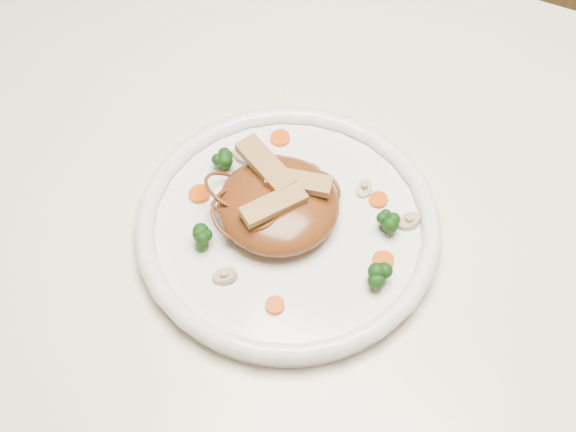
% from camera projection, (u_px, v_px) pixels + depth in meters
% --- Properties ---
extents(ground, '(4.00, 4.00, 0.00)m').
position_uv_depth(ground, '(329.00, 432.00, 1.41)').
color(ground, brown).
rests_on(ground, ground).
extents(table, '(1.20, 0.80, 0.75)m').
position_uv_depth(table, '(353.00, 247.00, 0.88)').
color(table, beige).
rests_on(table, ground).
extents(plate, '(0.34, 0.34, 0.02)m').
position_uv_depth(plate, '(288.00, 228.00, 0.77)').
color(plate, white).
rests_on(plate, table).
extents(noodle_mound, '(0.13, 0.13, 0.04)m').
position_uv_depth(noodle_mound, '(278.00, 205.00, 0.75)').
color(noodle_mound, '#643113').
rests_on(noodle_mound, plate).
extents(chicken_a, '(0.07, 0.03, 0.01)m').
position_uv_depth(chicken_a, '(299.00, 182.00, 0.74)').
color(chicken_a, '#AC8551').
rests_on(chicken_a, noodle_mound).
extents(chicken_b, '(0.08, 0.06, 0.01)m').
position_uv_depth(chicken_b, '(266.00, 165.00, 0.75)').
color(chicken_b, '#AC8551').
rests_on(chicken_b, noodle_mound).
extents(chicken_c, '(0.05, 0.07, 0.01)m').
position_uv_depth(chicken_c, '(274.00, 205.00, 0.72)').
color(chicken_c, '#AC8551').
rests_on(chicken_c, noodle_mound).
extents(broccoli_0, '(0.03, 0.03, 0.03)m').
position_uv_depth(broccoli_0, '(387.00, 219.00, 0.75)').
color(broccoli_0, '#0C390B').
rests_on(broccoli_0, plate).
extents(broccoli_1, '(0.03, 0.03, 0.03)m').
position_uv_depth(broccoli_1, '(224.00, 156.00, 0.79)').
color(broccoli_1, '#0C390B').
rests_on(broccoli_1, plate).
extents(broccoli_2, '(0.03, 0.03, 0.03)m').
position_uv_depth(broccoli_2, '(200.00, 239.00, 0.73)').
color(broccoli_2, '#0C390B').
rests_on(broccoli_2, plate).
extents(broccoli_3, '(0.03, 0.03, 0.03)m').
position_uv_depth(broccoli_3, '(378.00, 275.00, 0.71)').
color(broccoli_3, '#0C390B').
rests_on(broccoli_3, plate).
extents(carrot_0, '(0.02, 0.02, 0.00)m').
position_uv_depth(carrot_0, '(378.00, 200.00, 0.77)').
color(carrot_0, '#E15508').
rests_on(carrot_0, plate).
extents(carrot_1, '(0.02, 0.02, 0.00)m').
position_uv_depth(carrot_1, '(200.00, 194.00, 0.78)').
color(carrot_1, '#E15508').
rests_on(carrot_1, plate).
extents(carrot_2, '(0.02, 0.02, 0.00)m').
position_uv_depth(carrot_2, '(383.00, 260.00, 0.73)').
color(carrot_2, '#E15508').
rests_on(carrot_2, plate).
extents(carrot_3, '(0.03, 0.03, 0.00)m').
position_uv_depth(carrot_3, '(280.00, 138.00, 0.82)').
color(carrot_3, '#E15508').
rests_on(carrot_3, plate).
extents(carrot_4, '(0.02, 0.02, 0.00)m').
position_uv_depth(carrot_4, '(275.00, 305.00, 0.70)').
color(carrot_4, '#E15508').
rests_on(carrot_4, plate).
extents(mushroom_0, '(0.03, 0.03, 0.01)m').
position_uv_depth(mushroom_0, '(225.00, 276.00, 0.72)').
color(mushroom_0, '#BEB08E').
rests_on(mushroom_0, plate).
extents(mushroom_1, '(0.04, 0.04, 0.01)m').
position_uv_depth(mushroom_1, '(409.00, 221.00, 0.76)').
color(mushroom_1, '#BEB08E').
rests_on(mushroom_1, plate).
extents(mushroom_2, '(0.03, 0.03, 0.01)m').
position_uv_depth(mushroom_2, '(242.00, 155.00, 0.81)').
color(mushroom_2, '#BEB08E').
rests_on(mushroom_2, plate).
extents(mushroom_3, '(0.02, 0.02, 0.01)m').
position_uv_depth(mushroom_3, '(364.00, 189.00, 0.78)').
color(mushroom_3, '#BEB08E').
rests_on(mushroom_3, plate).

